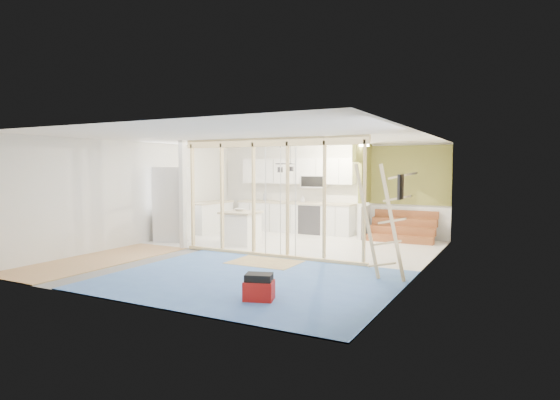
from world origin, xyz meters
The scene contains 17 objects.
room centered at (0.00, 0.00, 1.30)m, with size 7.01×8.01×2.61m.
floor_overlays centered at (0.07, 0.06, 0.01)m, with size 7.00×8.00×0.03m.
stud_frame centered at (-0.22, 0.00, 1.58)m, with size 4.66×0.14×2.60m.
base_cabinets centered at (-1.61, 3.36, 0.47)m, with size 4.45×2.24×0.93m.
upper_cabinets centered at (-0.84, 3.82, 1.82)m, with size 3.60×0.41×0.85m.
green_partition centered at (2.04, 3.66, 0.94)m, with size 2.25×1.51×2.60m.
pot_rack centered at (-0.31, 1.89, 2.00)m, with size 0.52×0.52×0.72m.
sheathing_panel centered at (3.48, -2.00, 1.30)m, with size 0.02×4.00×2.60m, color tan.
electrical_panel centered at (3.43, -1.40, 1.65)m, with size 0.04×0.30×0.40m, color #36363B.
ceiling_light centered at (1.40, 3.00, 2.54)m, with size 0.32×0.32×0.08m, color #FFEABF.
fridge centered at (-3.07, 0.79, 0.98)m, with size 1.14×1.09×1.96m.
island centered at (-1.15, 1.10, 0.42)m, with size 0.92×0.92×0.85m.
bowl centered at (-1.25, 1.20, 0.88)m, with size 0.26×0.26×0.06m, color silver.
soap_bottle_a centered at (-1.99, 3.81, 1.07)m, with size 0.11×0.11×0.28m, color #9EA2B0.
soap_bottle_b centered at (-0.68, 3.79, 1.03)m, with size 0.09×0.09×0.20m, color silver.
toolbox centered at (1.77, -3.01, 0.19)m, with size 0.51×0.44×0.41m.
ladder centered at (3.03, -0.93, 1.03)m, with size 1.08×0.08×2.01m.
Camera 1 is at (5.17, -8.83, 1.96)m, focal length 30.00 mm.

